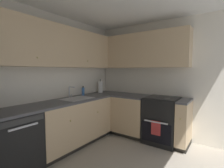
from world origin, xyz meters
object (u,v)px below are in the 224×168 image
object	(u,v)px
dishwasher	(13,144)
paper_towel_roll	(100,87)
soap_bottle	(83,91)
oven_range	(162,119)

from	to	relation	value
dishwasher	paper_towel_roll	size ratio (longest dim) A/B	2.54
soap_bottle	oven_range	bearing A→B (deg)	-66.37
soap_bottle	dishwasher	bearing A→B (deg)	-173.27
dishwasher	oven_range	distance (m)	2.56
oven_range	paper_towel_roll	distance (m)	1.59
dishwasher	oven_range	bearing A→B (deg)	-31.15
oven_range	soap_bottle	distance (m)	1.72
paper_towel_roll	dishwasher	bearing A→B (deg)	-175.62
oven_range	soap_bottle	size ratio (longest dim) A/B	5.16
dishwasher	soap_bottle	xyz separation A→B (m)	(1.53, 0.18, 0.55)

